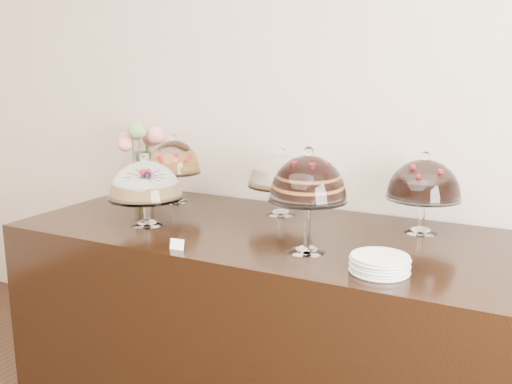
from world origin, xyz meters
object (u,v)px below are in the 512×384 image
at_px(cake_stand_dark_choco, 424,183).
at_px(cake_stand_sugar_sponge, 145,183).
at_px(cake_stand_fruit_tart, 174,160).
at_px(cake_stand_choco_layer, 308,181).
at_px(cake_stand_cheesecake, 281,173).
at_px(plate_stack, 380,264).
at_px(flower_vase, 143,148).
at_px(display_counter, 261,320).

bearing_deg(cake_stand_dark_choco, cake_stand_sugar_sponge, -158.21).
xyz_separation_m(cake_stand_dark_choco, cake_stand_fruit_tart, (-1.31, -0.02, 0.01)).
bearing_deg(cake_stand_choco_layer, cake_stand_dark_choco, 54.65).
height_order(cake_stand_cheesecake, plate_stack, cake_stand_cheesecake).
height_order(cake_stand_choco_layer, flower_vase, flower_vase).
xyz_separation_m(cake_stand_sugar_sponge, cake_stand_cheesecake, (0.47, 0.47, 0.01)).
relative_size(cake_stand_choco_layer, cake_stand_cheesecake, 1.26).
relative_size(cake_stand_sugar_sponge, flower_vase, 0.80).
distance_m(cake_stand_cheesecake, plate_stack, 0.91).
bearing_deg(cake_stand_choco_layer, flower_vase, 155.69).
distance_m(display_counter, plate_stack, 0.85).
relative_size(cake_stand_sugar_sponge, cake_stand_fruit_tart, 0.92).
height_order(cake_stand_sugar_sponge, plate_stack, cake_stand_sugar_sponge).
bearing_deg(cake_stand_fruit_tart, flower_vase, 161.64).
xyz_separation_m(cake_stand_cheesecake, plate_stack, (0.66, -0.59, -0.18)).
xyz_separation_m(cake_stand_sugar_sponge, cake_stand_fruit_tart, (-0.15, 0.45, 0.03)).
bearing_deg(display_counter, flower_vase, 159.50).
relative_size(display_counter, cake_stand_cheesecake, 6.55).
height_order(cake_stand_sugar_sponge, cake_stand_dark_choco, cake_stand_dark_choco).
height_order(cake_stand_dark_choco, plate_stack, cake_stand_dark_choco).
bearing_deg(flower_vase, cake_stand_sugar_sponge, -50.86).
bearing_deg(plate_stack, flower_vase, 157.16).
relative_size(cake_stand_sugar_sponge, cake_stand_choco_layer, 0.81).
height_order(cake_stand_choco_layer, cake_stand_cheesecake, cake_stand_choco_layer).
relative_size(cake_stand_choco_layer, cake_stand_fruit_tart, 1.13).
height_order(flower_vase, plate_stack, flower_vase).
bearing_deg(display_counter, cake_stand_fruit_tart, 158.58).
bearing_deg(cake_stand_cheesecake, display_counter, -83.68).
bearing_deg(cake_stand_sugar_sponge, cake_stand_cheesecake, 45.12).
relative_size(display_counter, cake_stand_fruit_tart, 5.90).
distance_m(cake_stand_fruit_tart, flower_vase, 0.30).
xyz_separation_m(cake_stand_dark_choco, plate_stack, (-0.03, -0.58, -0.19)).
relative_size(cake_stand_fruit_tart, plate_stack, 1.77).
bearing_deg(display_counter, cake_stand_choco_layer, -34.43).
xyz_separation_m(cake_stand_sugar_sponge, flower_vase, (-0.44, 0.54, 0.07)).
bearing_deg(cake_stand_cheesecake, cake_stand_choco_layer, -55.26).
bearing_deg(cake_stand_fruit_tart, cake_stand_dark_choco, 0.76).
distance_m(cake_stand_sugar_sponge, cake_stand_dark_choco, 1.25).
relative_size(cake_stand_cheesecake, plate_stack, 1.59).
distance_m(flower_vase, plate_stack, 1.72).
relative_size(cake_stand_choco_layer, cake_stand_dark_choco, 1.17).
distance_m(display_counter, flower_vase, 1.23).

